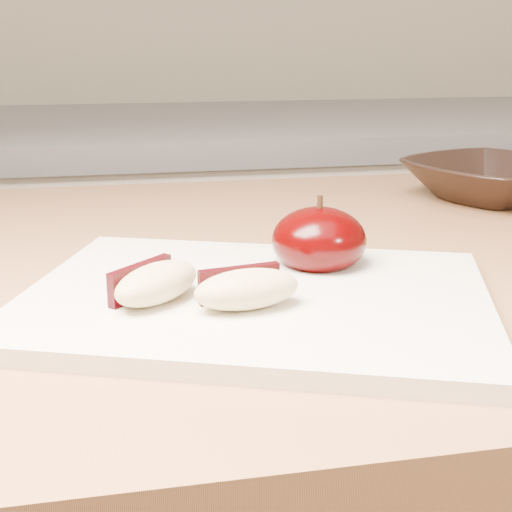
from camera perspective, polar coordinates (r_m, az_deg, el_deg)
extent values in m
cube|color=silver|center=(1.42, -7.70, -9.17)|extent=(2.40, 0.60, 0.90)
cube|color=slate|center=(1.29, -8.54, 9.96)|extent=(2.40, 0.62, 0.04)
cube|color=#AD7D4B|center=(0.61, -4.77, -1.78)|extent=(1.64, 0.64, 0.04)
cube|color=white|center=(0.49, 0.00, -3.52)|extent=(0.37, 0.32, 0.01)
ellipsoid|color=black|center=(0.54, 5.06, 1.26)|extent=(0.09, 0.09, 0.05)
cylinder|color=black|center=(0.53, 5.14, 4.32)|extent=(0.00, 0.00, 0.01)
ellipsoid|color=beige|center=(0.47, -7.92, -2.15)|extent=(0.07, 0.07, 0.03)
cube|color=black|center=(0.48, -9.22, -1.93)|extent=(0.04, 0.04, 0.02)
ellipsoid|color=beige|center=(0.45, -0.72, -2.67)|extent=(0.07, 0.04, 0.03)
cube|color=black|center=(0.46, -1.35, -2.21)|extent=(0.05, 0.02, 0.02)
imported|color=black|center=(0.85, 18.34, 5.79)|extent=(0.24, 0.24, 0.04)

